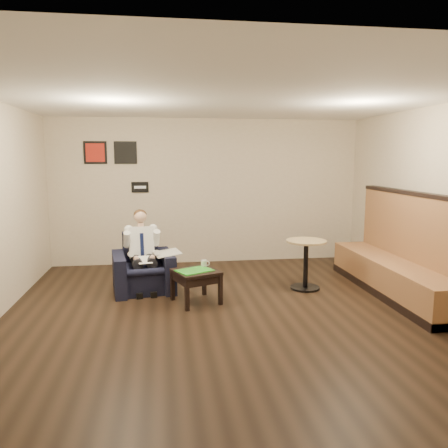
{
  "coord_description": "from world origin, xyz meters",
  "views": [
    {
      "loc": [
        -0.87,
        -5.48,
        2.06
      ],
      "look_at": [
        0.07,
        1.2,
        1.03
      ],
      "focal_mm": 35.0,
      "sensor_mm": 36.0,
      "label": 1
    }
  ],
  "objects": [
    {
      "name": "seating_sign",
      "position": [
        -1.3,
        2.98,
        1.5
      ],
      "size": [
        0.32,
        0.02,
        0.2
      ],
      "primitive_type": "cube",
      "color": "black",
      "rests_on": "wall_back"
    },
    {
      "name": "newspaper",
      "position": [
        -0.82,
        1.2,
        0.6
      ],
      "size": [
        0.47,
        0.54,
        0.01
      ],
      "primitive_type": "cube",
      "rotation": [
        0.0,
        0.0,
        0.2
      ],
      "color": "silver",
      "rests_on": "armchair"
    },
    {
      "name": "seated_man",
      "position": [
        -1.18,
        1.12,
        0.6
      ],
      "size": [
        0.69,
        0.93,
        1.2
      ],
      "primitive_type": null,
      "rotation": [
        0.0,
        0.0,
        0.15
      ],
      "color": "silver",
      "rests_on": "armchair"
    },
    {
      "name": "cafe_table",
      "position": [
        1.34,
        0.97,
        0.39
      ],
      "size": [
        0.8,
        0.8,
        0.78
      ],
      "primitive_type": "cylinder",
      "rotation": [
        0.0,
        0.0,
        -0.33
      ],
      "color": "tan",
      "rests_on": "ground"
    },
    {
      "name": "lap_papers",
      "position": [
        -1.17,
        1.03,
        0.54
      ],
      "size": [
        0.26,
        0.32,
        0.01
      ],
      "primitive_type": "cube",
      "rotation": [
        0.0,
        0.0,
        0.22
      ],
      "color": "white",
      "rests_on": "seated_man"
    },
    {
      "name": "side_table",
      "position": [
        -0.43,
        0.55,
        0.24
      ],
      "size": [
        0.75,
        0.75,
        0.47
      ],
      "primitive_type": "cube",
      "rotation": [
        0.0,
        0.0,
        0.37
      ],
      "color": "black",
      "rests_on": "ground"
    },
    {
      "name": "armchair",
      "position": [
        -1.2,
        1.24,
        0.44
      ],
      "size": [
        1.03,
        1.03,
        0.87
      ],
      "primitive_type": "cube",
      "rotation": [
        0.0,
        0.0,
        0.15
      ],
      "color": "black",
      "rests_on": "ground"
    },
    {
      "name": "green_folder",
      "position": [
        -0.45,
        0.52,
        0.48
      ],
      "size": [
        0.58,
        0.52,
        0.01
      ],
      "primitive_type": "cube",
      "rotation": [
        0.0,
        0.0,
        0.51
      ],
      "color": "green",
      "rests_on": "side_table"
    },
    {
      "name": "smartphone",
      "position": [
        -0.44,
        0.73,
        0.48
      ],
      "size": [
        0.16,
        0.1,
        0.01
      ],
      "primitive_type": "cube",
      "rotation": [
        0.0,
        0.0,
        0.19
      ],
      "color": "black",
      "rests_on": "side_table"
    },
    {
      "name": "ceiling",
      "position": [
        0.0,
        0.0,
        2.8
      ],
      "size": [
        6.0,
        6.0,
        0.02
      ],
      "primitive_type": "cube",
      "color": "white",
      "rests_on": "wall_back"
    },
    {
      "name": "wall_back",
      "position": [
        0.0,
        3.0,
        1.4
      ],
      "size": [
        6.0,
        0.02,
        2.8
      ],
      "primitive_type": "cube",
      "color": "beige",
      "rests_on": "ground"
    },
    {
      "name": "wall_right",
      "position": [
        3.0,
        0.0,
        1.4
      ],
      "size": [
        0.02,
        6.0,
        2.8
      ],
      "primitive_type": "cube",
      "color": "beige",
      "rests_on": "ground"
    },
    {
      "name": "wall_front",
      "position": [
        0.0,
        -3.0,
        1.4
      ],
      "size": [
        6.0,
        0.02,
        2.8
      ],
      "primitive_type": "cube",
      "color": "beige",
      "rests_on": "ground"
    },
    {
      "name": "art_print_right",
      "position": [
        -1.55,
        2.98,
        2.15
      ],
      "size": [
        0.42,
        0.03,
        0.42
      ],
      "primitive_type": "cube",
      "color": "black",
      "rests_on": "wall_back"
    },
    {
      "name": "ground",
      "position": [
        0.0,
        0.0,
        0.0
      ],
      "size": [
        6.0,
        6.0,
        0.0
      ],
      "primitive_type": "plane",
      "color": "black",
      "rests_on": "ground"
    },
    {
      "name": "coffee_mug",
      "position": [
        -0.3,
        0.74,
        0.52
      ],
      "size": [
        0.11,
        0.11,
        0.1
      ],
      "primitive_type": "cylinder",
      "rotation": [
        0.0,
        0.0,
        0.37
      ],
      "color": "white",
      "rests_on": "side_table"
    },
    {
      "name": "banquette",
      "position": [
        2.59,
        0.53,
        0.76
      ],
      "size": [
        0.71,
        2.99,
        1.53
      ],
      "primitive_type": "cube",
      "color": "#8F5D37",
      "rests_on": "ground"
    },
    {
      "name": "art_print_left",
      "position": [
        -2.1,
        2.98,
        2.15
      ],
      "size": [
        0.42,
        0.03,
        0.42
      ],
      "primitive_type": "cube",
      "color": "red",
      "rests_on": "wall_back"
    }
  ]
}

